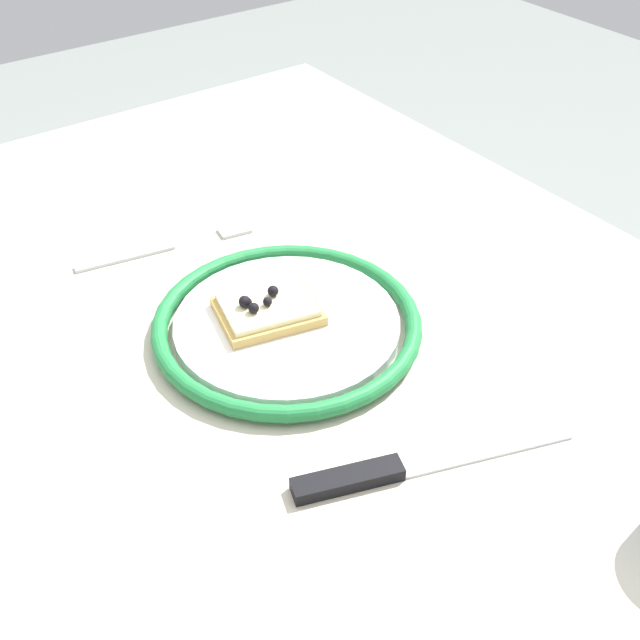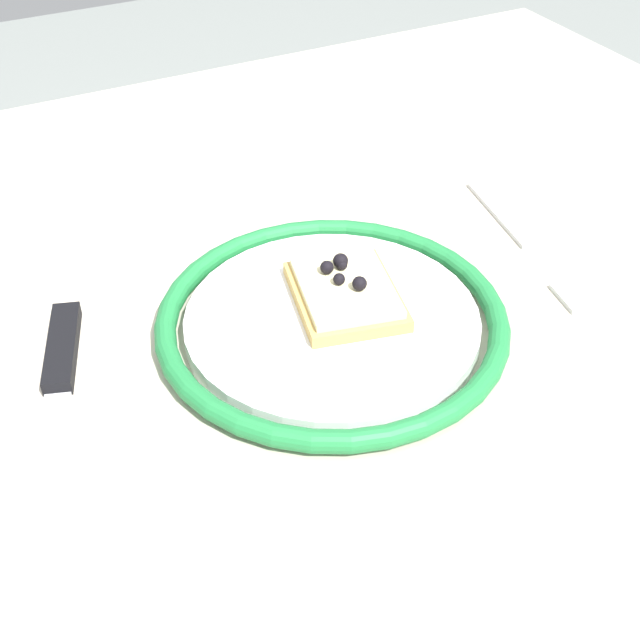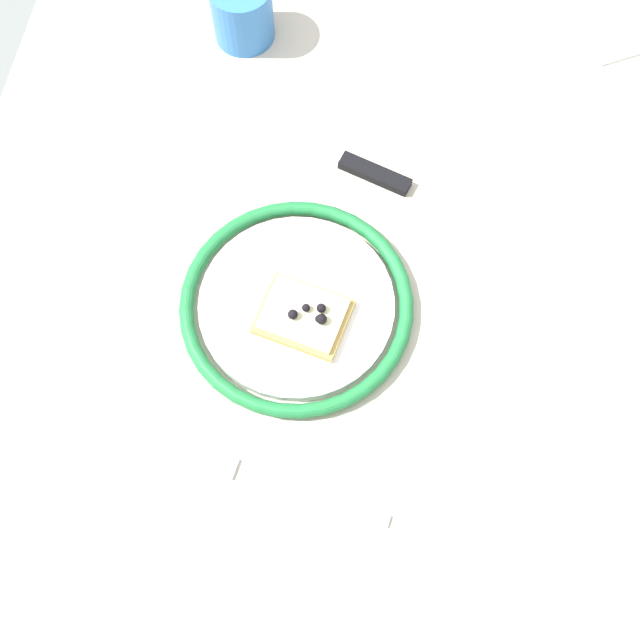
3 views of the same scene
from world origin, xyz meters
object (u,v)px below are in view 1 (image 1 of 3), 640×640
dining_table (270,423)px  knife (387,471)px  fork (167,247)px  pizza_slice_near (267,309)px  plate (287,324)px

dining_table → knife: 0.19m
dining_table → fork: (-0.23, 0.01, 0.08)m
pizza_slice_near → fork: (-0.18, -0.02, -0.02)m
dining_table → fork: bearing=176.5°
plate → pizza_slice_near: pizza_slice_near is taller
dining_table → fork: size_ratio=5.89×
plate → knife: size_ratio=1.12×
dining_table → fork: fork is taller
fork → plate: bearing=7.7°
pizza_slice_near → dining_table: bearing=-34.8°
dining_table → plate: 0.10m
knife → fork: 0.40m
pizza_slice_near → fork: size_ratio=0.55×
dining_table → knife: bearing=1.9°
plate → knife: 0.20m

